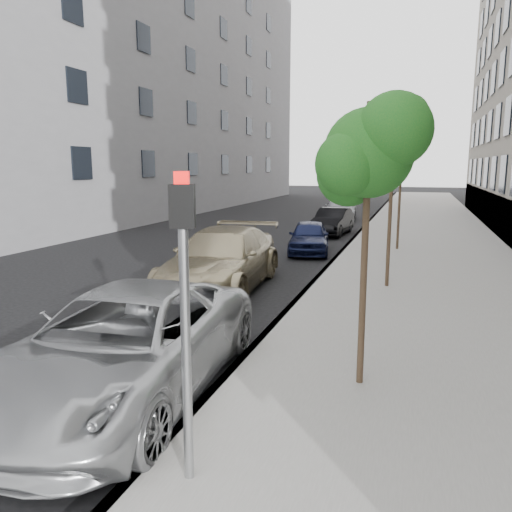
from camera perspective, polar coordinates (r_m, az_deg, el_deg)
The scene contains 12 objects.
ground at distance 7.72m, azimuth -15.09°, elevation -16.01°, with size 160.00×160.00×0.00m, color black.
sidewalk at distance 29.94m, azimuth 18.69°, elevation 3.38°, with size 6.40×72.00×0.14m, color gray.
curb at distance 30.06m, azimuth 12.72°, elevation 3.70°, with size 0.15×72.00×0.14m, color #9E9B93.
tree_near at distance 7.29m, azimuth 12.95°, elevation 11.39°, with size 1.63×1.43×4.21m.
tree_mid at distance 13.80m, azimuth 15.63°, elevation 13.94°, with size 1.62×1.42×5.02m.
tree_far at distance 20.30m, azimuth 16.51°, elevation 13.14°, with size 1.64×1.44×5.22m.
signal_pole at distance 4.98m, azimuth -8.16°, elevation -4.33°, with size 0.29×0.25×3.18m.
minivan at distance 7.71m, azimuth -14.72°, elevation -9.71°, with size 2.60×5.64×1.57m, color #A0A3A5.
suv at distance 13.77m, azimuth -3.97°, elevation -0.39°, with size 2.33×5.74×1.67m, color tan.
sedan_blue at distance 19.66m, azimuth 6.09°, elevation 2.19°, with size 1.50×3.73×1.27m, color #101535.
sedan_black at distance 25.10m, azimuth 8.75°, elevation 3.93°, with size 1.39×3.98×1.31m, color black.
sedan_rear at distance 32.24m, azimuth 9.64°, elevation 5.34°, with size 1.93×4.75×1.38m, color gray.
Camera 1 is at (3.90, -5.75, 3.37)m, focal length 35.00 mm.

